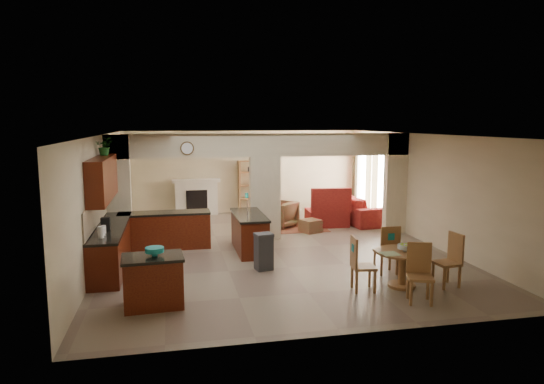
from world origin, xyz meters
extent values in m
plane|color=#776752|center=(0.00, 0.00, 0.00)|extent=(10.00, 10.00, 0.00)
plane|color=white|center=(0.00, 0.00, 2.80)|extent=(10.00, 10.00, 0.00)
plane|color=beige|center=(0.00, 5.00, 1.40)|extent=(8.00, 0.00, 8.00)
plane|color=beige|center=(0.00, -5.00, 1.40)|extent=(8.00, 0.00, 8.00)
plane|color=beige|center=(-4.00, 0.00, 1.40)|extent=(0.00, 10.00, 10.00)
plane|color=beige|center=(4.00, 0.00, 1.40)|extent=(0.00, 10.00, 10.00)
cube|color=beige|center=(-3.70, 1.00, 1.40)|extent=(0.60, 0.25, 2.80)
cube|color=beige|center=(0.00, 1.00, 1.10)|extent=(0.80, 0.25, 2.20)
cube|color=beige|center=(3.70, 1.00, 1.40)|extent=(0.60, 0.25, 2.80)
cube|color=beige|center=(0.00, 1.00, 2.50)|extent=(8.00, 0.25, 0.60)
cube|color=#3B0B06|center=(-3.70, -0.80, 0.43)|extent=(0.60, 3.20, 0.86)
cube|color=black|center=(-3.70, -0.80, 0.89)|extent=(0.62, 3.22, 0.05)
cube|color=tan|center=(-3.98, -0.80, 1.20)|extent=(0.02, 3.20, 0.55)
cube|color=#3B0B06|center=(-2.60, 0.57, 0.43)|extent=(2.20, 0.60, 0.86)
cube|color=black|center=(-2.60, 0.57, 0.89)|extent=(2.22, 0.62, 0.05)
cube|color=#3B0B06|center=(-3.82, -0.80, 1.92)|extent=(0.35, 2.40, 0.90)
cube|color=#3B0B06|center=(-0.60, -0.10, 0.43)|extent=(0.65, 1.80, 0.86)
cube|color=black|center=(-0.60, -0.10, 0.89)|extent=(0.70, 1.85, 0.05)
cube|color=silver|center=(-0.60, -0.95, 0.42)|extent=(0.58, 0.04, 0.70)
cylinder|color=#50391A|center=(-2.00, 0.85, 2.45)|extent=(0.34, 0.03, 0.34)
cube|color=brown|center=(1.20, 2.10, 0.01)|extent=(1.60, 1.30, 0.01)
cube|color=silver|center=(-1.60, 4.84, 0.55)|extent=(1.40, 0.28, 1.10)
cube|color=black|center=(-1.60, 4.70, 0.50)|extent=(0.70, 0.04, 0.70)
cube|color=silver|center=(-1.60, 4.82, 1.15)|extent=(1.60, 0.35, 0.10)
cube|color=brown|center=(0.35, 4.82, 0.90)|extent=(1.00, 0.32, 1.80)
cube|color=white|center=(3.97, 2.30, 1.20)|extent=(0.02, 0.90, 1.90)
cube|color=white|center=(3.97, 4.00, 1.20)|extent=(0.02, 0.90, 1.90)
cube|color=white|center=(3.97, 3.15, 1.05)|extent=(0.02, 0.70, 2.10)
cube|color=#3D1F18|center=(3.93, 1.70, 1.20)|extent=(0.10, 0.28, 2.30)
cube|color=#3D1F18|center=(3.93, 2.90, 1.20)|extent=(0.10, 0.28, 2.30)
cube|color=#3D1F18|center=(3.93, 3.40, 1.20)|extent=(0.10, 0.28, 2.30)
cube|color=#3D1F18|center=(3.93, 4.60, 1.20)|extent=(0.10, 0.28, 2.30)
cylinder|color=white|center=(1.50, 3.00, 2.56)|extent=(1.00, 1.00, 0.10)
cube|color=#3B0B06|center=(-2.75, -3.27, 0.41)|extent=(1.00, 0.73, 0.83)
cube|color=black|center=(-2.75, -3.27, 0.85)|extent=(1.06, 0.79, 0.05)
cylinder|color=teal|center=(-2.71, -3.27, 0.95)|extent=(0.31, 0.31, 0.15)
cube|color=#313134|center=(-0.54, -1.64, 0.36)|extent=(0.39, 0.35, 0.72)
cylinder|color=brown|center=(1.83, -3.23, 0.68)|extent=(1.02, 1.02, 0.04)
cylinder|color=brown|center=(1.83, -3.23, 0.35)|extent=(0.15, 0.15, 0.66)
cylinder|color=brown|center=(1.83, -3.23, 0.03)|extent=(0.52, 0.52, 0.06)
cylinder|color=#87B827|center=(1.85, -3.27, 0.77)|extent=(0.28, 0.28, 0.15)
imported|color=maroon|center=(3.30, 2.90, 0.41)|extent=(2.92, 1.36, 0.83)
cube|color=maroon|center=(2.16, 2.34, 0.24)|extent=(1.25, 1.05, 0.47)
imported|color=maroon|center=(0.73, 2.40, 0.38)|extent=(1.17, 1.18, 0.77)
cube|color=maroon|center=(1.41, 1.54, 0.18)|extent=(0.65, 0.65, 0.36)
imported|color=#134A15|center=(-3.82, -0.20, 2.57)|extent=(0.39, 0.35, 0.41)
cube|color=brown|center=(1.89, -2.39, 0.45)|extent=(0.42, 0.42, 0.05)
cube|color=brown|center=(2.06, -2.22, 0.22)|extent=(0.04, 0.04, 0.44)
cube|color=brown|center=(1.72, -2.22, 0.22)|extent=(0.04, 0.04, 0.44)
cube|color=brown|center=(2.06, -2.56, 0.22)|extent=(0.04, 0.04, 0.44)
cube|color=brown|center=(1.72, -2.56, 0.22)|extent=(0.04, 0.04, 0.44)
cube|color=brown|center=(1.89, -2.58, 0.75)|extent=(0.42, 0.04, 0.55)
cube|color=teal|center=(1.89, -2.60, 0.82)|extent=(0.14, 0.01, 0.14)
cube|color=brown|center=(2.66, -3.38, 0.45)|extent=(0.46, 0.46, 0.05)
cube|color=brown|center=(2.47, -3.23, 0.22)|extent=(0.04, 0.04, 0.44)
cube|color=brown|center=(2.51, -3.56, 0.22)|extent=(0.04, 0.04, 0.44)
cube|color=brown|center=(2.81, -3.19, 0.22)|extent=(0.04, 0.04, 0.44)
cube|color=brown|center=(2.85, -3.53, 0.22)|extent=(0.04, 0.04, 0.44)
cube|color=brown|center=(2.85, -3.36, 0.75)|extent=(0.09, 0.42, 0.55)
cube|color=teal|center=(2.87, -3.35, 0.82)|extent=(0.03, 0.14, 0.14)
cube|color=brown|center=(1.75, -4.04, 0.45)|extent=(0.53, 0.53, 0.05)
cube|color=brown|center=(1.53, -4.15, 0.22)|extent=(0.04, 0.04, 0.44)
cube|color=brown|center=(1.85, -4.26, 0.22)|extent=(0.04, 0.04, 0.44)
cube|color=brown|center=(1.64, -3.83, 0.22)|extent=(0.04, 0.04, 0.44)
cube|color=brown|center=(1.96, -3.94, 0.22)|extent=(0.04, 0.04, 0.44)
cube|color=brown|center=(1.81, -3.86, 0.75)|extent=(0.41, 0.17, 0.55)
cube|color=teal|center=(1.82, -3.84, 0.82)|extent=(0.14, 0.06, 0.14)
cube|color=brown|center=(1.03, -3.28, 0.45)|extent=(0.47, 0.47, 0.05)
cube|color=brown|center=(1.17, -3.47, 0.22)|extent=(0.04, 0.04, 0.44)
cube|color=brown|center=(1.22, -3.13, 0.22)|extent=(0.04, 0.04, 0.44)
cube|color=brown|center=(0.84, -3.43, 0.22)|extent=(0.04, 0.04, 0.44)
cube|color=brown|center=(0.88, -3.09, 0.22)|extent=(0.04, 0.04, 0.44)
cube|color=brown|center=(0.84, -3.26, 0.75)|extent=(0.09, 0.42, 0.55)
cube|color=teal|center=(0.81, -3.25, 0.82)|extent=(0.03, 0.14, 0.14)
camera|label=1|loc=(-2.40, -11.39, 3.11)|focal=32.00mm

